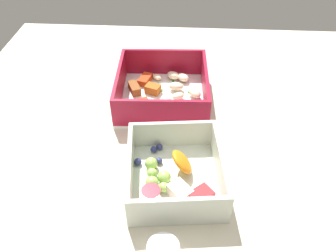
% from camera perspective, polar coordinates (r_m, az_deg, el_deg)
% --- Properties ---
extents(table_surface, '(0.80, 0.80, 0.02)m').
position_cam_1_polar(table_surface, '(0.59, 0.15, -1.84)').
color(table_surface, beige).
rests_on(table_surface, ground).
extents(pasta_container, '(0.18, 0.17, 0.06)m').
position_cam_1_polar(pasta_container, '(0.65, -0.92, 5.84)').
color(pasta_container, white).
rests_on(pasta_container, table_surface).
extents(fruit_bowl, '(0.16, 0.15, 0.05)m').
position_cam_1_polar(fruit_bowl, '(0.50, 1.00, -8.01)').
color(fruit_bowl, silver).
rests_on(fruit_bowl, table_surface).
extents(paper_cup_liner, '(0.04, 0.04, 0.02)m').
position_cam_1_polar(paper_cup_liner, '(0.44, -0.79, -19.76)').
color(paper_cup_liner, white).
rests_on(paper_cup_liner, table_surface).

